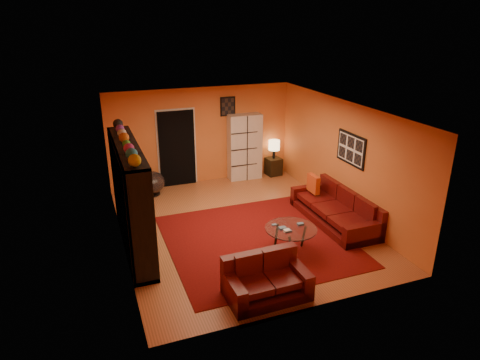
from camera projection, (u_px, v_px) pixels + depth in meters
name	position (u px, v px, depth m)	size (l,w,h in m)	color
floor	(241.00, 226.00, 9.40)	(6.00, 6.00, 0.00)	#96532E
ceiling	(241.00, 109.00, 8.46)	(6.00, 6.00, 0.00)	white
wall_back	(202.00, 136.00, 11.55)	(6.00, 6.00, 0.00)	orange
wall_front	(312.00, 235.00, 6.31)	(6.00, 6.00, 0.00)	orange
wall_left	(118.00, 187.00, 8.11)	(6.00, 6.00, 0.00)	orange
wall_right	(343.00, 158.00, 9.75)	(6.00, 6.00, 0.00)	orange
rug	(257.00, 240.00, 8.82)	(3.60, 3.60, 0.01)	#510909
doorway	(177.00, 149.00, 11.39)	(0.95, 0.10, 2.04)	black
wall_art_right	(351.00, 149.00, 9.37)	(0.03, 1.00, 0.70)	black
wall_art_back	(228.00, 106.00, 11.51)	(0.42, 0.03, 0.52)	black
entertainment_unit	(131.00, 197.00, 8.28)	(0.45, 3.00, 2.10)	black
tv	(133.00, 198.00, 8.33)	(0.13, 1.00, 0.58)	black
sofa	(338.00, 210.00, 9.55)	(0.99, 2.41, 0.85)	#46090A
loveseat	(265.00, 279.00, 7.02)	(1.35, 0.83, 0.85)	#46090A
throw_pillow	(313.00, 184.00, 10.08)	(0.12, 0.42, 0.42)	#CE4216
coffee_table	(291.00, 230.00, 8.25)	(1.00, 1.00, 0.50)	silver
storage_cabinet	(245.00, 147.00, 11.90)	(0.92, 0.41, 1.84)	silver
bowl_chair	(150.00, 183.00, 10.96)	(0.77, 0.77, 0.62)	black
side_table	(274.00, 166.00, 12.39)	(0.40, 0.40, 0.50)	black
table_lamp	(274.00, 146.00, 12.16)	(0.32, 0.32, 0.53)	black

